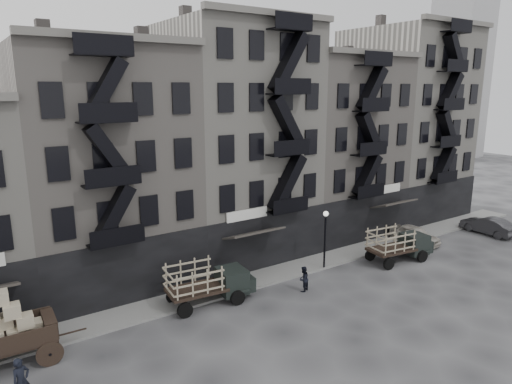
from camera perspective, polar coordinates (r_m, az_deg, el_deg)
ground at (r=29.62m, az=7.56°, el=-12.39°), size 140.00×140.00×0.00m
sidewalk at (r=32.22m, az=3.08°, el=-9.98°), size 55.00×2.50×0.15m
building_midwest at (r=31.14m, az=-18.72°, el=2.80°), size 10.00×11.35×16.20m
building_center at (r=34.94m, az=-2.81°, el=6.17°), size 10.00×11.35×18.20m
building_mideast at (r=41.12m, az=9.25°, el=5.64°), size 10.00×11.35×16.20m
building_east at (r=48.35m, az=18.07°, el=8.04°), size 10.00×11.35×19.20m
lamp_post at (r=32.28m, az=8.65°, el=-4.94°), size 0.36×0.36×4.28m
wagon at (r=24.50m, az=-29.01°, el=-14.30°), size 4.38×2.47×3.63m
stake_truck_west at (r=27.60m, az=-6.00°, el=-10.87°), size 5.42×2.61×2.64m
stake_truck_east at (r=35.46m, az=17.47°, el=-5.98°), size 5.37×2.69×2.59m
car_east at (r=40.07m, az=19.21°, el=-5.05°), size 1.92×4.35×1.46m
car_far at (r=45.06m, az=27.00°, el=-3.76°), size 1.76×4.66×1.52m
pedestrian_west at (r=22.16m, az=-27.28°, el=-20.27°), size 0.87×0.75×2.01m
pedestrian_mid at (r=29.43m, az=5.95°, el=-10.76°), size 0.96×0.86×1.64m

